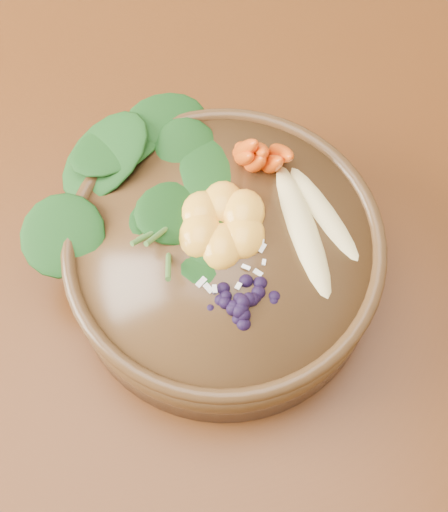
{
  "coord_description": "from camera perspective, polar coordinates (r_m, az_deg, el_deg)",
  "views": [
    {
      "loc": [
        0.26,
        -0.35,
        1.43
      ],
      "look_at": [
        0.21,
        -0.06,
        0.8
      ],
      "focal_mm": 50.0,
      "sensor_mm": 36.0,
      "label": 1
    }
  ],
  "objects": [
    {
      "name": "blueberry_pile",
      "position": [
        0.63,
        1.48,
        -3.07
      ],
      "size": [
        0.17,
        0.15,
        0.04
      ],
      "primitive_type": null,
      "rotation": [
        0.0,
        0.0,
        0.37
      ],
      "color": "black",
      "rests_on": "stoneware_bowl"
    },
    {
      "name": "kale_heap",
      "position": [
        0.68,
        -5.07,
        5.94
      ],
      "size": [
        0.25,
        0.24,
        0.05
      ],
      "primitive_type": null,
      "rotation": [
        0.0,
        0.0,
        0.37
      ],
      "color": "#164014",
      "rests_on": "stoneware_bowl"
    },
    {
      "name": "dining_table",
      "position": [
        0.89,
        -12.85,
        1.4
      ],
      "size": [
        1.6,
        0.9,
        0.75
      ],
      "color": "#331C0C",
      "rests_on": "ground"
    },
    {
      "name": "banana_halves",
      "position": [
        0.67,
        7.3,
        3.38
      ],
      "size": [
        0.13,
        0.17,
        0.03
      ],
      "rotation": [
        0.0,
        0.0,
        0.37
      ],
      "color": "#E0CC84",
      "rests_on": "stoneware_bowl"
    },
    {
      "name": "carrot_cluster",
      "position": [
        0.68,
        3.13,
        9.65
      ],
      "size": [
        0.08,
        0.08,
        0.08
      ],
      "primitive_type": null,
      "rotation": [
        0.0,
        0.0,
        0.37
      ],
      "color": "#E44811",
      "rests_on": "stoneware_bowl"
    },
    {
      "name": "mandarin_cluster",
      "position": [
        0.66,
        -0.16,
        3.23
      ],
      "size": [
        0.12,
        0.12,
        0.03
      ],
      "primitive_type": null,
      "rotation": [
        0.0,
        0.0,
        0.37
      ],
      "color": "#F8A62E",
      "rests_on": "stoneware_bowl"
    },
    {
      "name": "coconut_flakes",
      "position": [
        0.66,
        0.56,
        -0.3
      ],
      "size": [
        0.12,
        0.1,
        0.01
      ],
      "primitive_type": null,
      "rotation": [
        0.0,
        0.0,
        0.37
      ],
      "color": "white",
      "rests_on": "stoneware_bowl"
    },
    {
      "name": "stoneware_bowl",
      "position": [
        0.71,
        0.0,
        -0.34
      ],
      "size": [
        0.4,
        0.4,
        0.08
      ],
      "primitive_type": "cylinder",
      "rotation": [
        0.0,
        0.0,
        0.37
      ],
      "color": "#4C3118",
      "rests_on": "dining_table"
    },
    {
      "name": "ground",
      "position": [
        1.5,
        -7.7,
        -9.8
      ],
      "size": [
        4.0,
        4.0,
        0.0
      ],
      "primitive_type": "plane",
      "color": "#381E0F",
      "rests_on": "ground"
    }
  ]
}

